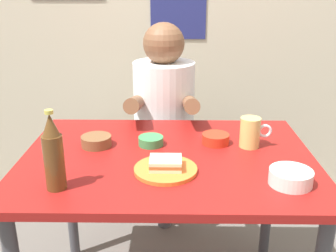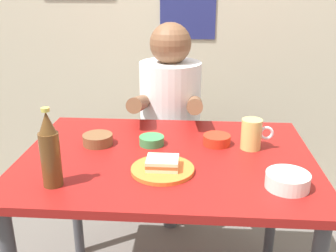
{
  "view_description": "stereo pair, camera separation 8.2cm",
  "coord_description": "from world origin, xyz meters",
  "px_view_note": "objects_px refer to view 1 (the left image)",
  "views": [
    {
      "loc": [
        0.02,
        -1.36,
        1.36
      ],
      "look_at": [
        0.0,
        0.05,
        0.84
      ],
      "focal_mm": 42.21,
      "sensor_mm": 36.0,
      "label": 1
    },
    {
      "loc": [
        0.1,
        -1.36,
        1.36
      ],
      "look_at": [
        0.0,
        0.05,
        0.84
      ],
      "focal_mm": 42.21,
      "sensor_mm": 36.0,
      "label": 2
    }
  ],
  "objects_px": {
    "dining_table": "(168,177)",
    "rice_bowl_white": "(291,177)",
    "sandwich": "(166,163)",
    "plate_orange": "(166,170)",
    "stool": "(164,172)",
    "person_seated": "(164,102)",
    "beer_bottle": "(53,154)",
    "beer_mug": "(251,132)"
  },
  "relations": [
    {
      "from": "dining_table",
      "to": "rice_bowl_white",
      "type": "relative_size",
      "value": 7.86
    },
    {
      "from": "sandwich",
      "to": "plate_orange",
      "type": "bearing_deg",
      "value": 180.0
    },
    {
      "from": "stool",
      "to": "rice_bowl_white",
      "type": "height_order",
      "value": "rice_bowl_white"
    },
    {
      "from": "person_seated",
      "to": "beer_bottle",
      "type": "height_order",
      "value": "person_seated"
    },
    {
      "from": "stool",
      "to": "plate_orange",
      "type": "xyz_separation_m",
      "value": [
        0.02,
        -0.76,
        0.4
      ]
    },
    {
      "from": "person_seated",
      "to": "plate_orange",
      "type": "xyz_separation_m",
      "value": [
        0.02,
        -0.75,
        -0.02
      ]
    },
    {
      "from": "beer_mug",
      "to": "rice_bowl_white",
      "type": "relative_size",
      "value": 0.9
    },
    {
      "from": "sandwich",
      "to": "dining_table",
      "type": "bearing_deg",
      "value": 87.63
    },
    {
      "from": "dining_table",
      "to": "beer_mug",
      "type": "bearing_deg",
      "value": 15.59
    },
    {
      "from": "plate_orange",
      "to": "sandwich",
      "type": "bearing_deg",
      "value": 0.0
    },
    {
      "from": "person_seated",
      "to": "sandwich",
      "type": "bearing_deg",
      "value": -88.13
    },
    {
      "from": "plate_orange",
      "to": "beer_mug",
      "type": "height_order",
      "value": "beer_mug"
    },
    {
      "from": "plate_orange",
      "to": "sandwich",
      "type": "distance_m",
      "value": 0.02
    },
    {
      "from": "stool",
      "to": "rice_bowl_white",
      "type": "relative_size",
      "value": 3.21
    },
    {
      "from": "dining_table",
      "to": "beer_bottle",
      "type": "height_order",
      "value": "beer_bottle"
    },
    {
      "from": "dining_table",
      "to": "plate_orange",
      "type": "xyz_separation_m",
      "value": [
        -0.01,
        -0.13,
        0.1
      ]
    },
    {
      "from": "rice_bowl_white",
      "to": "sandwich",
      "type": "bearing_deg",
      "value": 168.3
    },
    {
      "from": "stool",
      "to": "beer_mug",
      "type": "relative_size",
      "value": 3.57
    },
    {
      "from": "person_seated",
      "to": "beer_bottle",
      "type": "bearing_deg",
      "value": -110.11
    },
    {
      "from": "stool",
      "to": "beer_bottle",
      "type": "relative_size",
      "value": 1.72
    },
    {
      "from": "beer_mug",
      "to": "person_seated",
      "type": "bearing_deg",
      "value": 123.91
    },
    {
      "from": "stool",
      "to": "beer_mug",
      "type": "height_order",
      "value": "beer_mug"
    },
    {
      "from": "person_seated",
      "to": "sandwich",
      "type": "relative_size",
      "value": 6.54
    },
    {
      "from": "beer_bottle",
      "to": "rice_bowl_white",
      "type": "distance_m",
      "value": 0.76
    },
    {
      "from": "dining_table",
      "to": "stool",
      "type": "distance_m",
      "value": 0.7
    },
    {
      "from": "beer_bottle",
      "to": "rice_bowl_white",
      "type": "bearing_deg",
      "value": 2.78
    },
    {
      "from": "sandwich",
      "to": "rice_bowl_white",
      "type": "relative_size",
      "value": 0.79
    },
    {
      "from": "sandwich",
      "to": "rice_bowl_white",
      "type": "height_order",
      "value": "same"
    },
    {
      "from": "sandwich",
      "to": "beer_mug",
      "type": "height_order",
      "value": "beer_mug"
    },
    {
      "from": "dining_table",
      "to": "stool",
      "type": "bearing_deg",
      "value": 92.74
    },
    {
      "from": "plate_orange",
      "to": "sandwich",
      "type": "height_order",
      "value": "sandwich"
    },
    {
      "from": "stool",
      "to": "beer_mug",
      "type": "distance_m",
      "value": 0.79
    },
    {
      "from": "beer_mug",
      "to": "sandwich",
      "type": "bearing_deg",
      "value": -145.85
    },
    {
      "from": "plate_orange",
      "to": "rice_bowl_white",
      "type": "xyz_separation_m",
      "value": [
        0.41,
        -0.08,
        0.02
      ]
    },
    {
      "from": "stool",
      "to": "beer_bottle",
      "type": "distance_m",
      "value": 1.07
    },
    {
      "from": "person_seated",
      "to": "sandwich",
      "type": "height_order",
      "value": "person_seated"
    },
    {
      "from": "stool",
      "to": "rice_bowl_white",
      "type": "distance_m",
      "value": 1.04
    },
    {
      "from": "beer_mug",
      "to": "beer_bottle",
      "type": "xyz_separation_m",
      "value": [
        -0.67,
        -0.34,
        0.06
      ]
    },
    {
      "from": "stool",
      "to": "sandwich",
      "type": "xyz_separation_m",
      "value": [
        0.02,
        -0.76,
        0.42
      ]
    },
    {
      "from": "stool",
      "to": "beer_bottle",
      "type": "bearing_deg",
      "value": -109.88
    },
    {
      "from": "beer_mug",
      "to": "plate_orange",
      "type": "bearing_deg",
      "value": -145.85
    },
    {
      "from": "beer_mug",
      "to": "rice_bowl_white",
      "type": "height_order",
      "value": "beer_mug"
    }
  ]
}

